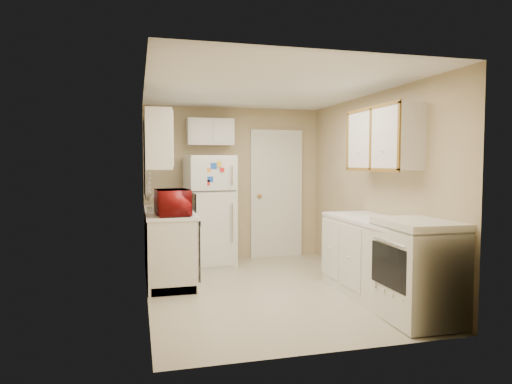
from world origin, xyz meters
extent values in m
plane|color=beige|center=(0.00, 0.00, 0.00)|extent=(3.80, 3.80, 0.00)
plane|color=white|center=(0.00, 0.00, 2.40)|extent=(3.80, 3.80, 0.00)
plane|color=tan|center=(-1.40, 0.00, 1.20)|extent=(3.80, 3.80, 0.00)
plane|color=tan|center=(1.40, 0.00, 1.20)|extent=(3.80, 3.80, 0.00)
plane|color=tan|center=(0.00, 1.90, 1.20)|extent=(2.80, 2.80, 0.00)
plane|color=tan|center=(0.00, -1.90, 1.20)|extent=(2.80, 2.80, 0.00)
cube|color=silver|center=(-1.10, 0.90, 0.45)|extent=(0.60, 1.80, 0.90)
cube|color=black|center=(-0.81, 0.30, 0.49)|extent=(0.03, 0.58, 0.72)
cube|color=gray|center=(-1.10, 1.05, 0.86)|extent=(0.54, 0.74, 0.16)
imported|color=maroon|center=(-1.08, 0.30, 1.05)|extent=(0.58, 0.35, 0.37)
imported|color=white|center=(-1.14, 1.37, 1.00)|extent=(0.10, 0.11, 0.17)
cube|color=silver|center=(-1.36, 1.05, 1.60)|extent=(0.10, 0.98, 1.08)
cube|color=silver|center=(-1.25, 0.22, 1.80)|extent=(0.30, 0.45, 0.70)
cube|color=silver|center=(-0.45, 1.51, 0.82)|extent=(0.73, 0.71, 1.64)
cube|color=silver|center=(-0.40, 1.75, 2.00)|extent=(0.70, 0.30, 0.40)
cube|color=silver|center=(0.70, 1.86, 1.02)|extent=(0.86, 0.06, 2.08)
cube|color=silver|center=(1.10, -0.80, 0.45)|extent=(0.60, 2.00, 0.90)
cube|color=silver|center=(1.13, -1.42, 0.49)|extent=(0.69, 0.84, 0.99)
cube|color=silver|center=(1.25, -0.50, 1.80)|extent=(0.30, 1.20, 0.70)
camera|label=1|loc=(-1.49, -5.21, 1.53)|focal=32.00mm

